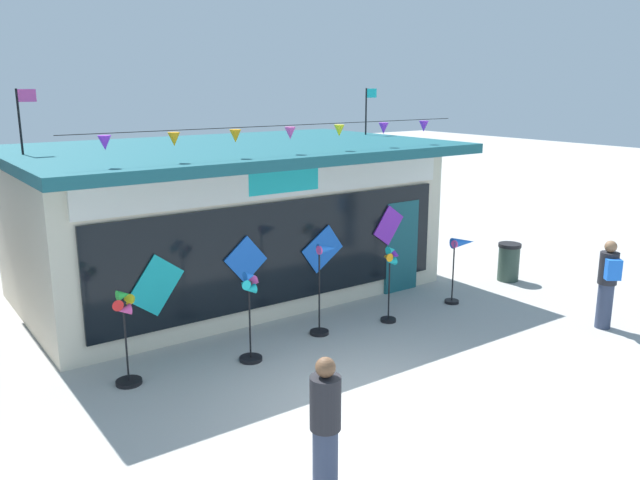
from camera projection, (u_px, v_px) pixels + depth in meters
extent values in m
plane|color=#ADAAA5|center=(372.00, 409.00, 9.08)|extent=(80.00, 80.00, 0.00)
cube|color=beige|center=(225.00, 222.00, 14.14)|extent=(8.41, 4.74, 3.03)
cube|color=#195660|center=(233.00, 149.00, 13.37)|extent=(8.81, 5.70, 0.20)
cube|color=white|center=(283.00, 182.00, 11.96)|extent=(7.74, 0.08, 0.58)
cube|color=#19B7BC|center=(284.00, 182.00, 11.93)|extent=(1.51, 0.04, 0.40)
cube|color=black|center=(284.00, 252.00, 12.28)|extent=(7.57, 0.06, 1.98)
cube|color=#195660|center=(401.00, 247.00, 14.07)|extent=(0.90, 0.07, 2.00)
cube|color=#19B7BC|center=(156.00, 285.00, 10.81)|extent=(1.03, 0.03, 1.08)
cube|color=blue|center=(246.00, 260.00, 11.75)|extent=(0.89, 0.03, 0.89)
cube|color=blue|center=(322.00, 249.00, 12.74)|extent=(0.99, 0.03, 0.94)
cube|color=purple|center=(388.00, 225.00, 13.65)|extent=(0.82, 0.03, 0.87)
cylinder|color=black|center=(290.00, 125.00, 11.51)|extent=(8.07, 0.01, 0.01)
cone|color=purple|center=(105.00, 143.00, 9.67)|extent=(0.20, 0.20, 0.22)
cone|color=orange|center=(174.00, 139.00, 10.29)|extent=(0.20, 0.20, 0.22)
cone|color=orange|center=(235.00, 136.00, 10.92)|extent=(0.20, 0.20, 0.22)
cone|color=#EA4CA3|center=(290.00, 133.00, 11.55)|extent=(0.20, 0.20, 0.22)
cone|color=yellow|center=(339.00, 131.00, 12.17)|extent=(0.20, 0.20, 0.22)
cone|color=purple|center=(384.00, 128.00, 12.80)|extent=(0.20, 0.20, 0.22)
cone|color=purple|center=(424.00, 126.00, 13.42)|extent=(0.20, 0.20, 0.22)
cylinder|color=black|center=(19.00, 122.00, 11.36)|extent=(0.04, 0.04, 1.15)
cube|color=#EA4CA3|center=(26.00, 95.00, 11.34)|extent=(0.32, 0.02, 0.22)
cylinder|color=black|center=(366.00, 112.00, 15.84)|extent=(0.04, 0.04, 1.12)
cube|color=#19B7BC|center=(371.00, 93.00, 15.83)|extent=(0.32, 0.02, 0.22)
cylinder|color=black|center=(129.00, 382.00, 9.85)|extent=(0.40, 0.40, 0.06)
cylinder|color=black|center=(126.00, 343.00, 9.70)|extent=(0.03, 0.03, 1.32)
cylinder|color=black|center=(124.00, 303.00, 9.51)|extent=(0.06, 0.04, 0.06)
cone|color=yellow|center=(132.00, 301.00, 9.58)|extent=(0.17, 0.18, 0.17)
cone|color=green|center=(123.00, 295.00, 9.48)|extent=(0.18, 0.17, 0.17)
cone|color=red|center=(116.00, 304.00, 9.44)|extent=(0.17, 0.18, 0.17)
cone|color=#EA4CA3|center=(124.00, 310.00, 9.54)|extent=(0.18, 0.17, 0.17)
cylinder|color=black|center=(251.00, 359.00, 10.68)|extent=(0.38, 0.38, 0.06)
cylinder|color=black|center=(250.00, 322.00, 10.53)|extent=(0.03, 0.03, 1.36)
cylinder|color=black|center=(250.00, 283.00, 10.34)|extent=(0.06, 0.04, 0.06)
cone|color=#EA4CA3|center=(256.00, 281.00, 10.40)|extent=(0.16, 0.17, 0.16)
cone|color=blue|center=(250.00, 276.00, 10.31)|extent=(0.17, 0.16, 0.16)
cone|color=#19B7BC|center=(244.00, 284.00, 10.27)|extent=(0.16, 0.17, 0.16)
cone|color=#19B7BC|center=(250.00, 289.00, 10.36)|extent=(0.17, 0.16, 0.16)
cylinder|color=black|center=(319.00, 332.00, 11.81)|extent=(0.35, 0.35, 0.06)
cylinder|color=black|center=(319.00, 293.00, 11.63)|extent=(0.03, 0.03, 1.59)
cone|color=blue|center=(328.00, 249.00, 11.55)|extent=(0.40, 0.28, 0.21)
cylinder|color=#EA4CA3|center=(319.00, 250.00, 11.45)|extent=(0.03, 0.16, 0.16)
cylinder|color=black|center=(388.00, 320.00, 12.44)|extent=(0.30, 0.30, 0.06)
cylinder|color=black|center=(389.00, 289.00, 12.29)|extent=(0.03, 0.03, 1.32)
cylinder|color=black|center=(391.00, 256.00, 12.10)|extent=(0.06, 0.04, 0.06)
cone|color=purple|center=(396.00, 255.00, 12.17)|extent=(0.16, 0.17, 0.16)
cone|color=#19B7BC|center=(391.00, 250.00, 12.08)|extent=(0.17, 0.16, 0.16)
cone|color=orange|center=(387.00, 257.00, 12.04)|extent=(0.16, 0.17, 0.16)
cone|color=#19B7BC|center=(391.00, 262.00, 12.13)|extent=(0.17, 0.16, 0.16)
cylinder|color=black|center=(452.00, 301.00, 13.48)|extent=(0.30, 0.30, 0.06)
cylinder|color=black|center=(453.00, 274.00, 13.34)|extent=(0.03, 0.03, 1.27)
cone|color=blue|center=(463.00, 242.00, 13.34)|extent=(0.56, 0.36, 0.22)
cylinder|color=#EA4CA3|center=(455.00, 244.00, 13.19)|extent=(0.03, 0.16, 0.16)
cylinder|color=#333D56|center=(604.00, 306.00, 12.04)|extent=(0.28, 0.28, 0.86)
cylinder|color=#232328|center=(608.00, 268.00, 11.86)|extent=(0.34, 0.34, 0.60)
sphere|color=#8C6647|center=(611.00, 247.00, 11.77)|extent=(0.22, 0.22, 0.22)
cube|color=blue|center=(613.00, 270.00, 11.66)|extent=(0.30, 0.28, 0.38)
cylinder|color=#333D56|center=(325.00, 464.00, 7.03)|extent=(0.28, 0.28, 0.86)
cylinder|color=#232328|center=(325.00, 403.00, 6.86)|extent=(0.34, 0.34, 0.60)
sphere|color=brown|center=(325.00, 367.00, 6.76)|extent=(0.22, 0.22, 0.22)
cylinder|color=#2D4238|center=(509.00, 264.00, 14.95)|extent=(0.48, 0.48, 0.80)
cylinder|color=black|center=(510.00, 245.00, 14.85)|extent=(0.52, 0.52, 0.08)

